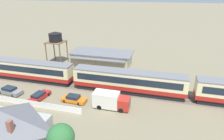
# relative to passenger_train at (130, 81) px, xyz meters

# --- Properties ---
(ground_plane) EXTENTS (600.00, 600.00, 0.00)m
(ground_plane) POSITION_rel_passenger_train_xyz_m (-1.16, 0.73, -2.35)
(ground_plane) COLOR #7A7056
(passenger_train) EXTENTS (65.63, 3.06, 4.25)m
(passenger_train) POSITION_rel_passenger_train_xyz_m (0.00, 0.00, 0.00)
(passenger_train) COLOR #AD1E19
(passenger_train) RESTS_ON ground_plane
(railway_track) EXTENTS (116.82, 3.60, 0.04)m
(railway_track) POSITION_rel_passenger_train_xyz_m (0.26, -0.00, -2.35)
(railway_track) COLOR #665B51
(railway_track) RESTS_ON ground_plane
(station_building) EXTENTS (15.00, 8.27, 4.13)m
(station_building) POSITION_rel_passenger_train_xyz_m (-8.96, 10.86, -0.26)
(station_building) COLOR beige
(station_building) RESTS_ON ground_plane
(water_tower) EXTENTS (4.37, 4.37, 8.40)m
(water_tower) POSITION_rel_passenger_train_xyz_m (-21.28, 11.05, 4.43)
(water_tower) COLOR brown
(water_tower) RESTS_ON ground_plane
(cottage_grey_roof) EXTENTS (10.57, 7.56, 4.84)m
(cottage_grey_roof) POSITION_rel_passenger_train_xyz_m (-12.77, -17.46, 0.16)
(cottage_grey_roof) COLOR #9E9E99
(cottage_grey_roof) RESTS_ON ground_plane
(picket_fence_front) EXTENTS (22.62, 0.06, 1.05)m
(picket_fence_front) POSITION_rel_passenger_train_xyz_m (-17.18, -9.15, -1.83)
(picket_fence_front) COLOR white
(picket_fence_front) RESTS_ON ground_plane
(parked_car_grey) EXTENTS (4.93, 2.31, 1.31)m
(parked_car_grey) POSITION_rel_passenger_train_xyz_m (-21.48, -6.40, -1.73)
(parked_car_grey) COLOR gray
(parked_car_grey) RESTS_ON ground_plane
(parked_car_orange) EXTENTS (4.41, 1.92, 1.24)m
(parked_car_orange) POSITION_rel_passenger_train_xyz_m (-8.68, -6.01, -1.77)
(parked_car_orange) COLOR orange
(parked_car_orange) RESTS_ON ground_plane
(parked_car_red) EXTENTS (2.45, 4.74, 1.19)m
(parked_car_red) POSITION_rel_passenger_train_xyz_m (-15.07, -6.73, -1.78)
(parked_car_red) COLOR red
(parked_car_red) RESTS_ON ground_plane
(delivery_truck_red) EXTENTS (6.01, 2.27, 2.70)m
(delivery_truck_red) POSITION_rel_passenger_train_xyz_m (-2.07, -6.08, -0.99)
(delivery_truck_red) COLOR #B2281E
(delivery_truck_red) RESTS_ON ground_plane
(yard_tree_0) EXTENTS (2.94, 2.94, 5.36)m
(yard_tree_0) POSITION_rel_passenger_train_xyz_m (-3.92, -18.76, 1.48)
(yard_tree_0) COLOR brown
(yard_tree_0) RESTS_ON ground_plane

